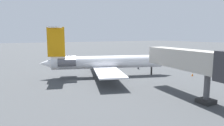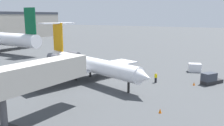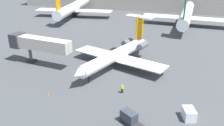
{
  "view_description": "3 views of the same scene",
  "coord_description": "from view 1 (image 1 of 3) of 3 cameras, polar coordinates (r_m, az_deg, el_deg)",
  "views": [
    {
      "loc": [
        -35.37,
        19.81,
        8.17
      ],
      "look_at": [
        1.02,
        -0.68,
        2.24
      ],
      "focal_mm": 31.38,
      "sensor_mm": 36.0,
      "label": 1
    },
    {
      "loc": [
        -35.47,
        -20.51,
        11.19
      ],
      "look_at": [
        0.32,
        -1.96,
        3.14
      ],
      "focal_mm": 38.61,
      "sensor_mm": 36.0,
      "label": 2
    },
    {
      "loc": [
        11.34,
        -44.4,
        21.2
      ],
      "look_at": [
        -1.34,
        -1.69,
        2.3
      ],
      "focal_mm": 37.64,
      "sensor_mm": 36.0,
      "label": 3
    }
  ],
  "objects": [
    {
      "name": "ground_crew_marshaller",
      "position": [
        48.31,
        7.66,
        -0.7
      ],
      "size": [
        0.44,
        0.48,
        1.69
      ],
      "color": "black",
      "rests_on": "ground_plane"
    },
    {
      "name": "baggage_tug_lead",
      "position": [
        56.04,
        12.34,
        0.37
      ],
      "size": [
        4.1,
        3.4,
        1.9
      ],
      "color": "#262628",
      "rests_on": "ground_plane"
    },
    {
      "name": "cargo_container_uld",
      "position": [
        60.01,
        4.65,
        1.03
      ],
      "size": [
        2.25,
        2.73,
        1.67
      ],
      "color": "silver",
      "rests_on": "ground_plane"
    },
    {
      "name": "jet_bridge",
      "position": [
        27.18,
        22.95,
        0.45
      ],
      "size": [
        15.34,
        4.79,
        6.57
      ],
      "color": "#B7B2A8",
      "rests_on": "ground_plane"
    },
    {
      "name": "regional_jet",
      "position": [
        38.82,
        -2.4,
        0.43
      ],
      "size": [
        22.38,
        25.45,
        9.72
      ],
      "color": "white",
      "rests_on": "ground_plane"
    },
    {
      "name": "traffic_cone_mid",
      "position": [
        42.77,
        22.37,
        -3.18
      ],
      "size": [
        0.36,
        0.36,
        0.55
      ],
      "color": "orange",
      "rests_on": "ground_plane"
    },
    {
      "name": "ground_plane",
      "position": [
        41.36,
        -0.13,
        -3.39
      ],
      "size": [
        400.0,
        400.0,
        0.1
      ],
      "primitive_type": "cube",
      "color": "#424447"
    },
    {
      "name": "traffic_cone_near",
      "position": [
        53.13,
        12.02,
        -0.65
      ],
      "size": [
        0.36,
        0.36,
        0.55
      ],
      "color": "orange",
      "rests_on": "ground_plane"
    }
  ]
}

